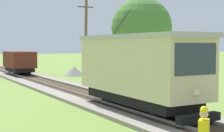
{
  "coord_description": "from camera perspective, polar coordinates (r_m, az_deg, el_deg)",
  "views": [
    {
      "loc": [
        -9.33,
        1.42,
        3.31
      ],
      "look_at": [
        -0.03,
        18.07,
        2.15
      ],
      "focal_mm": 55.28,
      "sensor_mm": 36.0,
      "label": 1
    }
  ],
  "objects": [
    {
      "name": "tree_left_near",
      "position": [
        33.63,
        4.92,
        6.33
      ],
      "size": [
        5.85,
        5.85,
        7.93
      ],
      "color": "#4C3823",
      "rests_on": "ground"
    },
    {
      "name": "freight_car",
      "position": [
        38.41,
        -15.08,
        0.73
      ],
      "size": [
        2.4,
        5.2,
        2.31
      ],
      "color": "maroon",
      "rests_on": "rail_right"
    },
    {
      "name": "red_tram",
      "position": [
        16.88,
        4.46,
        -0.33
      ],
      "size": [
        2.6,
        8.54,
        4.79
      ],
      "color": "beige",
      "rests_on": "rail_right"
    },
    {
      "name": "gravel_pile",
      "position": [
        37.61,
        -6.24,
        -0.84
      ],
      "size": [
        2.55,
        2.55,
        1.0
      ],
      "primitive_type": "cone",
      "color": "gray",
      "rests_on": "ground"
    },
    {
      "name": "utility_pole_mid",
      "position": [
        29.49,
        -4.36,
        4.44
      ],
      "size": [
        1.4,
        0.56,
        7.44
      ],
      "color": "brown",
      "rests_on": "ground"
    }
  ]
}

